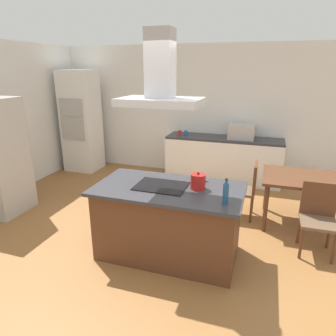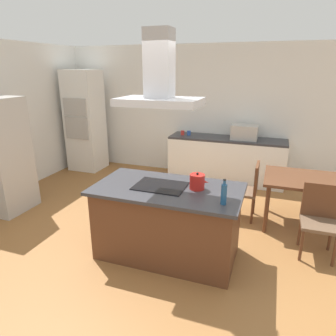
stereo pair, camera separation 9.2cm
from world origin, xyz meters
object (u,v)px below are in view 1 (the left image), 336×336
at_px(olive_oil_bottle, 226,193).
at_px(chair_at_left_end, 247,187).
at_px(coffee_mug_red, 180,133).
at_px(coffee_mug_blue, 186,133).
at_px(cooktop, 161,186).
at_px(countertop_microwave, 241,132).
at_px(wall_oven_stack, 81,121).
at_px(chair_facing_island, 318,214).
at_px(dining_table, 314,184).
at_px(range_hood, 160,81).
at_px(tea_kettle, 198,181).

bearing_deg(olive_oil_bottle, chair_at_left_end, 85.02).
xyz_separation_m(olive_oil_bottle, coffee_mug_red, (-1.38, 3.10, -0.07)).
relative_size(olive_oil_bottle, coffee_mug_blue, 3.04).
bearing_deg(cooktop, countertop_microwave, 77.02).
relative_size(countertop_microwave, wall_oven_stack, 0.23).
distance_m(olive_oil_bottle, chair_facing_island, 1.48).
bearing_deg(coffee_mug_red, coffee_mug_blue, 9.40).
bearing_deg(coffee_mug_blue, dining_table, -33.95).
bearing_deg(chair_at_left_end, countertop_microwave, 99.61).
relative_size(wall_oven_stack, range_hood, 2.44).
distance_m(tea_kettle, dining_table, 1.92).
distance_m(cooktop, wall_oven_stack, 3.86).
relative_size(olive_oil_bottle, countertop_microwave, 0.55).
bearing_deg(chair_at_left_end, dining_table, 0.00).
xyz_separation_m(olive_oil_bottle, chair_facing_island, (1.05, 0.91, -0.51)).
height_order(tea_kettle, wall_oven_stack, wall_oven_stack).
bearing_deg(chair_facing_island, coffee_mug_red, 137.92).
bearing_deg(wall_oven_stack, cooktop, -43.30).
xyz_separation_m(wall_oven_stack, chair_at_left_end, (3.73, -1.32, -0.59)).
bearing_deg(chair_facing_island, olive_oil_bottle, -139.23).
height_order(cooktop, coffee_mug_red, coffee_mug_red).
relative_size(dining_table, chair_facing_island, 1.57).
bearing_deg(coffee_mug_blue, chair_at_left_end, -48.17).
xyz_separation_m(tea_kettle, dining_table, (1.41, 1.26, -0.32)).
distance_m(chair_facing_island, range_hood, 2.52).
distance_m(coffee_mug_red, wall_oven_stack, 2.23).
relative_size(cooktop, tea_kettle, 2.65).
bearing_deg(countertop_microwave, cooktop, -102.98).
relative_size(cooktop, countertop_microwave, 1.20).
bearing_deg(chair_at_left_end, chair_facing_island, -36.01).
relative_size(olive_oil_bottle, dining_table, 0.20).
xyz_separation_m(olive_oil_bottle, dining_table, (1.05, 1.57, -0.35)).
bearing_deg(dining_table, olive_oil_bottle, -123.79).
bearing_deg(wall_oven_stack, coffee_mug_blue, 5.65).
distance_m(wall_oven_stack, range_hood, 3.99).
xyz_separation_m(countertop_microwave, coffee_mug_blue, (-1.13, -0.00, -0.09)).
bearing_deg(range_hood, cooktop, 0.00).
distance_m(countertop_microwave, coffee_mug_red, 1.26).
xyz_separation_m(cooktop, tea_kettle, (0.43, 0.07, 0.08)).
relative_size(cooktop, chair_at_left_end, 0.67).
distance_m(cooktop, countertop_microwave, 2.96).
bearing_deg(cooktop, range_hood, 180.00).
relative_size(dining_table, chair_at_left_end, 1.57).
bearing_deg(countertop_microwave, olive_oil_bottle, -87.69).
xyz_separation_m(coffee_mug_red, range_hood, (0.59, -2.86, 1.16)).
bearing_deg(tea_kettle, coffee_mug_red, 110.11).
height_order(tea_kettle, range_hood, range_hood).
bearing_deg(tea_kettle, range_hood, -170.55).
bearing_deg(range_hood, olive_oil_bottle, -17.25).
distance_m(olive_oil_bottle, range_hood, 1.36).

